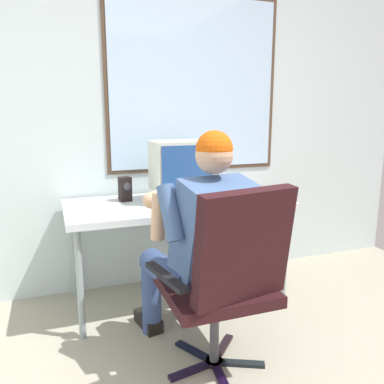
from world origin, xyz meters
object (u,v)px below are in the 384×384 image
Objects in this scene: office_chair at (228,273)px; crt_monitor at (181,166)px; wine_glass at (228,188)px; book_stack at (243,192)px; desk at (178,209)px; person_seated at (200,240)px; desk_speaker at (125,189)px.

crt_monitor is at bearing 86.18° from office_chair.
office_chair reaches higher than wine_glass.
desk is at bearing -178.92° from book_stack.
book_stack is at bearing 47.59° from person_seated.
desk is 1.21× the size of person_seated.
book_stack is (0.59, 0.65, 0.10)m from person_seated.
wine_glass is 0.81× the size of desk_speaker.
person_seated is 0.84m from desk_speaker.
crt_monitor reaches higher than desk_speaker.
book_stack is at bearing 1.08° from desk.
crt_monitor reaches higher than office_chair.
person_seated is (-0.08, -0.64, -0.02)m from desk.
book_stack is (0.19, 0.14, -0.07)m from wine_glass.
wine_glass is at bearing -21.77° from desk.
office_chair is (-0.03, -0.90, -0.11)m from desk.
wine_glass is at bearing 65.09° from office_chair.
person_seated is 0.88m from book_stack.
crt_monitor is at bearing 15.30° from desk.
crt_monitor reaches higher than desk.
crt_monitor reaches higher than book_stack.
book_stack is (0.55, 0.91, 0.19)m from office_chair.
desk is 0.39m from desk_speaker.
desk_speaker reaches higher than wine_glass.
desk is 0.38m from wine_glass.
wine_glass is (0.30, -0.14, -0.15)m from crt_monitor.
crt_monitor is (0.10, 0.64, 0.32)m from person_seated.
desk is at bearing 158.23° from wine_glass.
person_seated reaches higher than book_stack.
desk is at bearing -22.09° from desk_speaker.
desk is 1.51× the size of office_chair.
desk is at bearing 87.88° from office_chair.
crt_monitor is at bearing 155.24° from wine_glass.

